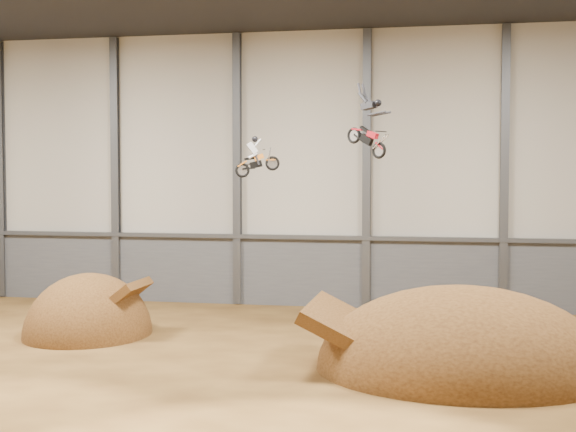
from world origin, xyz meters
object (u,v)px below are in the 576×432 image
(takeoff_ramp, at_px, (89,335))
(fmx_rider_a, at_px, (259,153))
(landing_ramp, at_px, (462,370))
(fmx_rider_b, at_px, (364,121))

(takeoff_ramp, bearing_deg, fmx_rider_a, 3.16)
(landing_ramp, distance_m, fmx_rider_a, 11.62)
(fmx_rider_a, height_order, fmx_rider_b, fmx_rider_b)
(takeoff_ramp, bearing_deg, fmx_rider_b, -5.87)
(takeoff_ramp, xyz_separation_m, fmx_rider_a, (7.28, 0.40, 7.59))
(landing_ramp, height_order, fmx_rider_a, fmx_rider_a)
(fmx_rider_a, bearing_deg, landing_ramp, -44.98)
(landing_ramp, xyz_separation_m, fmx_rider_b, (-3.63, 2.04, 8.74))
(fmx_rider_a, bearing_deg, fmx_rider_b, -40.64)
(fmx_rider_b, bearing_deg, takeoff_ramp, -152.88)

